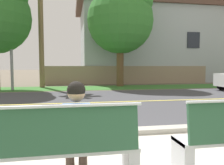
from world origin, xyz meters
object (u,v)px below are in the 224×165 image
bench_left (60,148)px  shade_tree_left (123,15)px  streetlamp (11,25)px  seated_person_blue (77,126)px

bench_left → shade_tree_left: size_ratio=0.26×
streetlamp → bench_left: bearing=-74.2°
bench_left → streetlamp: bearing=105.8°
bench_left → seated_person_blue: (0.20, 0.17, 0.22)m
shade_tree_left → bench_left: bearing=-106.0°
shade_tree_left → seated_person_blue: bearing=-105.4°
streetlamp → seated_person_blue: bearing=-73.1°
seated_person_blue → shade_tree_left: (3.40, 12.36, 4.15)m
seated_person_blue → streetlamp: bearing=106.9°
bench_left → streetlamp: streetlamp is taller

